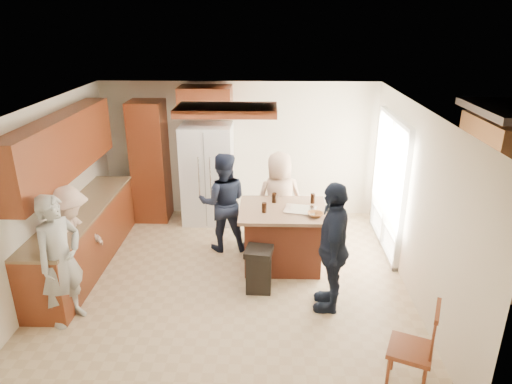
{
  "coord_description": "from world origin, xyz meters",
  "views": [
    {
      "loc": [
        0.56,
        -5.64,
        3.58
      ],
      "look_at": [
        0.37,
        0.61,
        1.15
      ],
      "focal_mm": 32.0,
      "sensor_mm": 36.0,
      "label": 1
    }
  ],
  "objects_px": {
    "person_behind_right": "(279,200)",
    "person_counter": "(71,241)",
    "person_front_left": "(60,261)",
    "kitchen_island": "(282,237)",
    "trash_bin": "(259,269)",
    "person_side_right": "(333,247)",
    "spindle_chair": "(412,350)",
    "refrigerator": "(208,174)",
    "person_behind_left": "(223,202)"
  },
  "relations": [
    {
      "from": "kitchen_island",
      "to": "refrigerator",
      "type": "bearing_deg",
      "value": 129.32
    },
    {
      "from": "person_behind_right",
      "to": "kitchen_island",
      "type": "bearing_deg",
      "value": 79.65
    },
    {
      "from": "person_front_left",
      "to": "person_side_right",
      "type": "bearing_deg",
      "value": -57.35
    },
    {
      "from": "person_behind_left",
      "to": "spindle_chair",
      "type": "height_order",
      "value": "person_behind_left"
    },
    {
      "from": "person_behind_right",
      "to": "kitchen_island",
      "type": "relative_size",
      "value": 1.24
    },
    {
      "from": "person_front_left",
      "to": "person_side_right",
      "type": "distance_m",
      "value": 3.32
    },
    {
      "from": "person_behind_right",
      "to": "person_counter",
      "type": "height_order",
      "value": "person_behind_right"
    },
    {
      "from": "kitchen_island",
      "to": "person_behind_right",
      "type": "bearing_deg",
      "value": 93.55
    },
    {
      "from": "person_behind_right",
      "to": "spindle_chair",
      "type": "bearing_deg",
      "value": 98.67
    },
    {
      "from": "refrigerator",
      "to": "person_side_right",
      "type": "bearing_deg",
      "value": -54.21
    },
    {
      "from": "trash_bin",
      "to": "person_counter",
      "type": "bearing_deg",
      "value": -177.88
    },
    {
      "from": "person_behind_right",
      "to": "refrigerator",
      "type": "bearing_deg",
      "value": -50.5
    },
    {
      "from": "refrigerator",
      "to": "person_counter",
      "type": "bearing_deg",
      "value": -122.68
    },
    {
      "from": "kitchen_island",
      "to": "person_side_right",
      "type": "bearing_deg",
      "value": -60.29
    },
    {
      "from": "person_side_right",
      "to": "trash_bin",
      "type": "relative_size",
      "value": 2.75
    },
    {
      "from": "person_behind_left",
      "to": "spindle_chair",
      "type": "xyz_separation_m",
      "value": [
        2.17,
        -2.94,
        -0.36
      ]
    },
    {
      "from": "person_counter",
      "to": "person_behind_left",
      "type": "bearing_deg",
      "value": -31.23
    },
    {
      "from": "person_behind_left",
      "to": "person_behind_right",
      "type": "relative_size",
      "value": 1.02
    },
    {
      "from": "person_side_right",
      "to": "refrigerator",
      "type": "relative_size",
      "value": 0.96
    },
    {
      "from": "person_side_right",
      "to": "trash_bin",
      "type": "bearing_deg",
      "value": -103.25
    },
    {
      "from": "person_counter",
      "to": "spindle_chair",
      "type": "height_order",
      "value": "person_counter"
    },
    {
      "from": "trash_bin",
      "to": "refrigerator",
      "type": "bearing_deg",
      "value": 113.11
    },
    {
      "from": "person_behind_left",
      "to": "person_side_right",
      "type": "height_order",
      "value": "person_side_right"
    },
    {
      "from": "person_front_left",
      "to": "refrigerator",
      "type": "bearing_deg",
      "value": 1.54
    },
    {
      "from": "person_front_left",
      "to": "refrigerator",
      "type": "xyz_separation_m",
      "value": [
        1.37,
        3.05,
        0.06
      ]
    },
    {
      "from": "person_counter",
      "to": "refrigerator",
      "type": "xyz_separation_m",
      "value": [
        1.53,
        2.39,
        0.14
      ]
    },
    {
      "from": "person_side_right",
      "to": "person_behind_left",
      "type": "bearing_deg",
      "value": -127.69
    },
    {
      "from": "person_behind_left",
      "to": "kitchen_island",
      "type": "height_order",
      "value": "person_behind_left"
    },
    {
      "from": "kitchen_island",
      "to": "spindle_chair",
      "type": "height_order",
      "value": "spindle_chair"
    },
    {
      "from": "person_side_right",
      "to": "spindle_chair",
      "type": "height_order",
      "value": "person_side_right"
    },
    {
      "from": "person_behind_right",
      "to": "trash_bin",
      "type": "height_order",
      "value": "person_behind_right"
    },
    {
      "from": "person_behind_left",
      "to": "refrigerator",
      "type": "xyz_separation_m",
      "value": [
        -0.39,
        1.1,
        0.09
      ]
    },
    {
      "from": "refrigerator",
      "to": "kitchen_island",
      "type": "xyz_separation_m",
      "value": [
        1.32,
        -1.61,
        -0.43
      ]
    },
    {
      "from": "person_behind_right",
      "to": "person_counter",
      "type": "bearing_deg",
      "value": 13.26
    },
    {
      "from": "person_behind_right",
      "to": "person_side_right",
      "type": "bearing_deg",
      "value": 96.61
    },
    {
      "from": "person_counter",
      "to": "kitchen_island",
      "type": "height_order",
      "value": "person_counter"
    },
    {
      "from": "kitchen_island",
      "to": "trash_bin",
      "type": "xyz_separation_m",
      "value": [
        -0.34,
        -0.69,
        -0.16
      ]
    },
    {
      "from": "person_behind_right",
      "to": "refrigerator",
      "type": "height_order",
      "value": "refrigerator"
    },
    {
      "from": "person_counter",
      "to": "trash_bin",
      "type": "xyz_separation_m",
      "value": [
        2.51,
        0.09,
        -0.44
      ]
    },
    {
      "from": "person_side_right",
      "to": "trash_bin",
      "type": "height_order",
      "value": "person_side_right"
    },
    {
      "from": "person_front_left",
      "to": "kitchen_island",
      "type": "xyz_separation_m",
      "value": [
        2.69,
        1.45,
        -0.37
      ]
    },
    {
      "from": "person_front_left",
      "to": "person_side_right",
      "type": "xyz_separation_m",
      "value": [
        3.29,
        0.4,
        0.02
      ]
    },
    {
      "from": "person_behind_left",
      "to": "refrigerator",
      "type": "bearing_deg",
      "value": -76.59
    },
    {
      "from": "person_front_left",
      "to": "spindle_chair",
      "type": "relative_size",
      "value": 1.69
    },
    {
      "from": "spindle_chair",
      "to": "refrigerator",
      "type": "bearing_deg",
      "value": 122.39
    },
    {
      "from": "trash_bin",
      "to": "person_behind_left",
      "type": "bearing_deg",
      "value": 116.4
    },
    {
      "from": "person_behind_right",
      "to": "spindle_chair",
      "type": "xyz_separation_m",
      "value": [
        1.28,
        -3.09,
        -0.34
      ]
    },
    {
      "from": "person_behind_right",
      "to": "refrigerator",
      "type": "distance_m",
      "value": 1.59
    },
    {
      "from": "kitchen_island",
      "to": "spindle_chair",
      "type": "relative_size",
      "value": 1.29
    },
    {
      "from": "person_front_left",
      "to": "refrigerator",
      "type": "distance_m",
      "value": 3.35
    }
  ]
}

